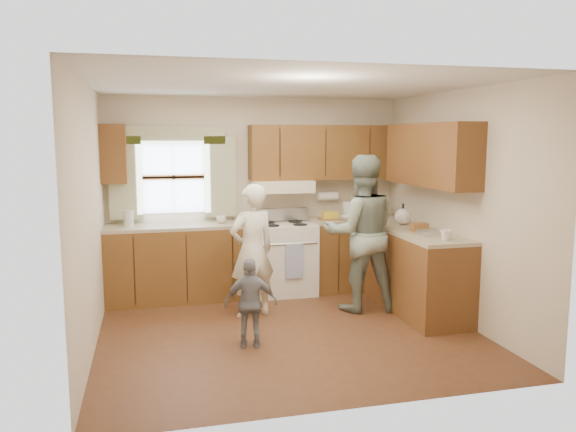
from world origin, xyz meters
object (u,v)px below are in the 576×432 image
object	(u,v)px
stove	(284,257)
woman_right	(361,233)
woman_left	(252,251)
child	(251,303)

from	to	relation	value
stove	woman_right	bearing A→B (deg)	-52.19
stove	woman_left	world-z (taller)	woman_left
woman_left	child	bearing A→B (deg)	60.04
woman_left	child	xyz separation A→B (m)	(-0.18, -0.92, -0.31)
stove	woman_right	world-z (taller)	woman_right
stove	woman_left	xyz separation A→B (m)	(-0.56, -0.85, 0.28)
woman_right	child	xyz separation A→B (m)	(-1.45, -0.87, -0.47)
woman_left	woman_right	size ratio (longest dim) A/B	0.83
woman_right	child	distance (m)	1.75
woman_right	child	world-z (taller)	woman_right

